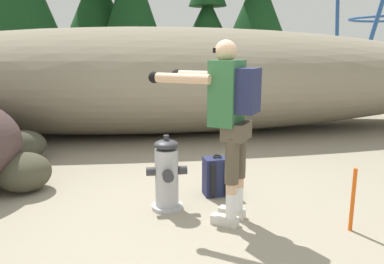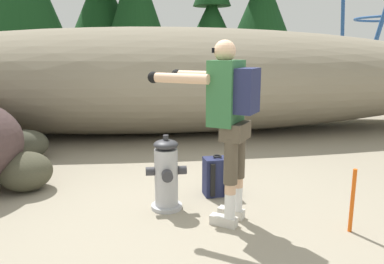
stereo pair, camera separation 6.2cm
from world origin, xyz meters
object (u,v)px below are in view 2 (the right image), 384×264
(fire_hydrant, at_px, (166,175))
(boulder_outlier, at_px, (25,171))
(utility_worker, at_px, (227,110))
(spare_backpack, at_px, (217,177))
(boulder_small, at_px, (25,145))
(survey_stake, at_px, (352,201))

(fire_hydrant, height_order, boulder_outlier, fire_hydrant)
(utility_worker, height_order, spare_backpack, utility_worker)
(fire_hydrant, xyz_separation_m, spare_backpack, (0.60, 0.32, -0.15))
(utility_worker, distance_m, boulder_small, 3.64)
(spare_backpack, xyz_separation_m, boulder_outlier, (-2.22, 0.44, 0.01))
(utility_worker, bearing_deg, fire_hydrant, 0.28)
(spare_backpack, height_order, boulder_outlier, spare_backpack)
(boulder_outlier, relative_size, survey_stake, 1.04)
(boulder_outlier, bearing_deg, boulder_small, 106.25)
(fire_hydrant, height_order, spare_backpack, fire_hydrant)
(fire_hydrant, distance_m, spare_backpack, 0.69)
(boulder_small, height_order, survey_stake, survey_stake)
(spare_backpack, bearing_deg, boulder_outlier, 73.27)
(boulder_outlier, bearing_deg, utility_worker, -27.45)
(utility_worker, relative_size, survey_stake, 2.88)
(fire_hydrant, height_order, boulder_small, fire_hydrant)
(utility_worker, height_order, survey_stake, utility_worker)
(spare_backpack, xyz_separation_m, survey_stake, (1.04, -1.06, 0.08))
(spare_backpack, height_order, boulder_small, spare_backpack)
(boulder_small, distance_m, survey_stake, 4.61)
(utility_worker, xyz_separation_m, spare_backpack, (0.05, 0.69, -0.88))
(utility_worker, xyz_separation_m, boulder_small, (-2.55, 2.45, -0.86))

